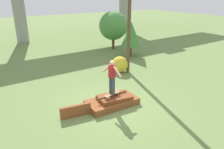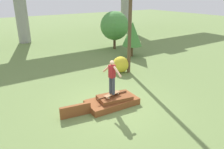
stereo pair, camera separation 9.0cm
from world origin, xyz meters
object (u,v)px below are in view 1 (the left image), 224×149
(tree_behind_left, at_px, (113,26))
(tree_behind_right, at_px, (131,34))
(skateboard, at_px, (112,94))
(skater, at_px, (112,75))
(bush_yellow_flowering, at_px, (120,64))

(tree_behind_left, height_order, tree_behind_right, tree_behind_left)
(skateboard, height_order, skater, skater)
(skater, bearing_deg, skateboard, 0.00)
(tree_behind_right, bearing_deg, tree_behind_left, 85.24)
(skater, distance_m, bush_yellow_flowering, 4.39)
(tree_behind_left, height_order, bush_yellow_flowering, tree_behind_left)
(bush_yellow_flowering, bearing_deg, skateboard, -130.78)
(skater, bearing_deg, tree_behind_right, 45.32)
(skateboard, bearing_deg, tree_behind_right, 45.32)
(tree_behind_right, distance_m, bush_yellow_flowering, 3.86)
(skater, bearing_deg, bush_yellow_flowering, 49.22)
(skater, height_order, tree_behind_left, tree_behind_left)
(tree_behind_left, relative_size, tree_behind_right, 1.22)
(tree_behind_right, relative_size, bush_yellow_flowering, 2.64)
(skateboard, distance_m, tree_behind_right, 8.01)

